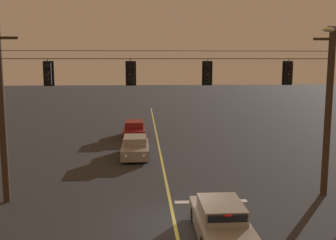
{
  "coord_description": "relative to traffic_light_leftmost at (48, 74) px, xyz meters",
  "views": [
    {
      "loc": [
        -1.28,
        -15.01,
        6.51
      ],
      "look_at": [
        0.0,
        4.15,
        3.61
      ],
      "focal_mm": 42.57,
      "sensor_mm": 36.0,
      "label": 1
    }
  ],
  "objects": [
    {
      "name": "ground_plane",
      "position": [
        5.44,
        -3.13,
        -5.92
      ],
      "size": [
        180.0,
        180.0,
        0.0
      ],
      "primitive_type": "plane",
      "color": "#28282B"
    },
    {
      "name": "lane_centre_stripe",
      "position": [
        5.44,
        6.02,
        -5.91
      ],
      "size": [
        0.14,
        60.0,
        0.01
      ],
      "primitive_type": "cube",
      "color": "#D1C64C",
      "rests_on": "ground"
    },
    {
      "name": "stop_bar_paint",
      "position": [
        7.34,
        -0.58,
        -5.91
      ],
      "size": [
        3.4,
        0.36,
        0.01
      ],
      "primitive_type": "cube",
      "color": "silver",
      "rests_on": "ground"
    },
    {
      "name": "signal_span_assembly",
      "position": [
        5.44,
        0.02,
        -1.78
      ],
      "size": [
        16.92,
        0.32,
        7.97
      ],
      "color": "#38281C",
      "rests_on": "ground"
    },
    {
      "name": "traffic_light_leftmost",
      "position": [
        0.0,
        0.0,
        0.0
      ],
      "size": [
        0.48,
        0.41,
        1.22
      ],
      "color": "black"
    },
    {
      "name": "traffic_light_left_inner",
      "position": [
        3.68,
        0.0,
        0.0
      ],
      "size": [
        0.48,
        0.41,
        1.22
      ],
      "color": "black"
    },
    {
      "name": "traffic_light_centre",
      "position": [
        7.2,
        0.0,
        0.0
      ],
      "size": [
        0.48,
        0.41,
        1.22
      ],
      "color": "black"
    },
    {
      "name": "traffic_light_right_inner",
      "position": [
        10.98,
        0.0,
        0.0
      ],
      "size": [
        0.48,
        0.41,
        1.22
      ],
      "color": "black"
    },
    {
      "name": "car_waiting_near_lane",
      "position": [
        7.03,
        -4.32,
        -5.27
      ],
      "size": [
        1.8,
        4.33,
        1.39
      ],
      "color": "gray",
      "rests_on": "ground"
    },
    {
      "name": "car_oncoming_lead",
      "position": [
        3.7,
        8.38,
        -5.27
      ],
      "size": [
        1.8,
        4.42,
        1.39
      ],
      "color": "gray",
      "rests_on": "ground"
    },
    {
      "name": "car_oncoming_trailing",
      "position": [
        3.52,
        15.26,
        -5.27
      ],
      "size": [
        1.8,
        4.42,
        1.39
      ],
      "color": "maroon",
      "rests_on": "ground"
    }
  ]
}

